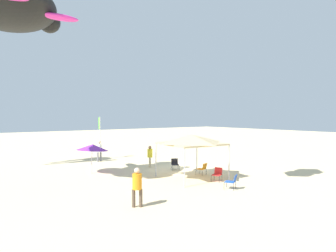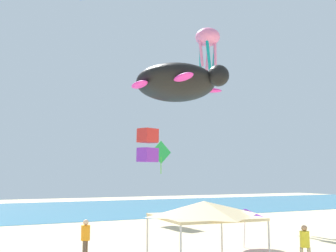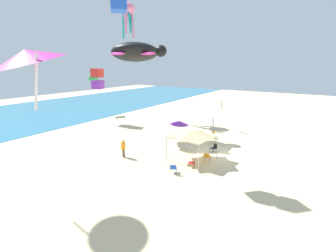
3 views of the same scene
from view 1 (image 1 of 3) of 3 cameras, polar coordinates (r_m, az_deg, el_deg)
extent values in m
cube|color=beige|center=(21.96, 3.00, -8.75)|extent=(120.00, 120.00, 0.10)
cylinder|color=#B7B7BC|center=(18.47, 12.10, -7.21)|extent=(0.07, 0.07, 2.22)
cylinder|color=#B7B7BC|center=(21.03, 5.78, -6.04)|extent=(0.07, 0.07, 2.22)
cylinder|color=#B7B7BC|center=(16.37, 3.29, -8.37)|extent=(0.07, 0.07, 2.22)
cylinder|color=#B7B7BC|center=(19.22, -2.42, -6.80)|extent=(0.07, 0.07, 2.22)
cube|color=#D1B784|center=(18.54, 4.70, -3.52)|extent=(3.74, 3.76, 0.10)
pyramid|color=#D1B784|center=(18.52, 4.70, -2.54)|extent=(3.67, 3.68, 0.54)
cylinder|color=silver|center=(20.99, -15.00, -6.37)|extent=(0.08, 0.20, 2.04)
cone|color=purple|center=(20.93, -14.85, -4.13)|extent=(2.25, 2.27, 0.64)
cylinder|color=black|center=(21.34, 0.86, -8.38)|extent=(0.02, 0.02, 0.40)
cylinder|color=black|center=(21.43, 2.25, -8.34)|extent=(0.02, 0.02, 0.40)
cylinder|color=black|center=(21.85, 0.65, -8.14)|extent=(0.02, 0.02, 0.40)
cylinder|color=black|center=(21.93, 2.01, -8.10)|extent=(0.02, 0.02, 0.40)
cube|color=black|center=(21.60, 1.44, -7.72)|extent=(0.70, 0.70, 0.03)
cube|color=black|center=(21.85, 1.32, -7.05)|extent=(0.35, 0.50, 0.41)
cylinder|color=black|center=(16.87, 11.61, -11.26)|extent=(0.02, 0.02, 0.40)
cylinder|color=black|center=(16.38, 11.13, -11.66)|extent=(0.02, 0.02, 0.40)
cylinder|color=black|center=(16.74, 13.37, -11.37)|extent=(0.02, 0.02, 0.40)
cylinder|color=black|center=(16.25, 12.93, -11.78)|extent=(0.02, 0.02, 0.40)
cube|color=blue|center=(16.51, 12.27, -10.84)|extent=(0.70, 0.70, 0.03)
cube|color=blue|center=(16.40, 13.27, -10.19)|extent=(0.34, 0.50, 0.41)
cylinder|color=black|center=(20.42, 6.37, -8.88)|extent=(0.02, 0.02, 0.40)
cylinder|color=black|center=(19.99, 5.56, -9.11)|extent=(0.02, 0.02, 0.40)
cylinder|color=black|center=(20.15, 7.64, -9.03)|extent=(0.02, 0.02, 0.40)
cylinder|color=black|center=(19.72, 6.84, -9.27)|extent=(0.02, 0.02, 0.40)
cube|color=orange|center=(20.03, 6.61, -8.51)|extent=(0.64, 0.64, 0.03)
cube|color=orange|center=(19.84, 7.33, -8.00)|extent=(0.25, 0.51, 0.41)
cylinder|color=black|center=(18.10, 8.62, -10.31)|extent=(0.02, 0.02, 0.40)
cylinder|color=black|center=(17.93, 10.19, -10.45)|extent=(0.02, 0.02, 0.40)
cylinder|color=black|center=(18.58, 9.21, -9.99)|extent=(0.02, 0.02, 0.40)
cylinder|color=black|center=(18.40, 10.75, -10.12)|extent=(0.02, 0.02, 0.40)
cube|color=red|center=(18.21, 9.69, -9.60)|extent=(0.69, 0.69, 0.03)
cube|color=red|center=(18.44, 10.02, -8.79)|extent=(0.50, 0.32, 0.41)
cylinder|color=silver|center=(27.41, -13.41, -2.31)|extent=(0.06, 0.06, 4.00)
cube|color=#66D82D|center=(27.50, -13.57, 0.53)|extent=(0.30, 0.02, 1.10)
cylinder|color=slate|center=(26.14, -13.86, -6.01)|extent=(0.16, 0.16, 0.84)
cylinder|color=slate|center=(26.34, -13.29, -5.95)|extent=(0.16, 0.16, 0.84)
cylinder|color=white|center=(26.14, -13.59, -4.27)|extent=(0.44, 0.44, 0.73)
sphere|color=beige|center=(26.09, -13.60, -3.17)|extent=(0.27, 0.27, 0.27)
cylinder|color=#C6B28C|center=(22.99, -3.60, -7.16)|extent=(0.15, 0.15, 0.77)
cylinder|color=#C6B28C|center=(22.69, -3.65, -7.28)|extent=(0.15, 0.15, 0.77)
cylinder|color=yellow|center=(22.73, -3.63, -5.42)|extent=(0.40, 0.40, 0.67)
sphere|color=#A87A56|center=(22.68, -3.63, -4.27)|extent=(0.25, 0.25, 0.25)
cylinder|color=brown|center=(13.19, -6.88, -14.12)|extent=(0.16, 0.16, 0.81)
cylinder|color=brown|center=(13.18, -5.47, -14.13)|extent=(0.16, 0.16, 0.81)
cylinder|color=orange|center=(12.99, -6.19, -10.93)|extent=(0.42, 0.42, 0.70)
sphere|color=beige|center=(12.89, -6.20, -8.84)|extent=(0.26, 0.26, 0.26)
ellipsoid|color=black|center=(18.90, -28.93, 20.01)|extent=(6.99, 7.17, 2.92)
sphere|color=black|center=(21.10, -22.63, 18.59)|extent=(1.38, 1.38, 1.38)
ellipsoid|color=#E02D9E|center=(21.22, -29.71, 17.31)|extent=(2.28, 1.32, 0.31)
ellipsoid|color=#E02D9E|center=(18.66, -20.81, 19.64)|extent=(0.98, 2.18, 0.31)
camera|label=2|loc=(25.69, 40.42, 0.88)|focal=41.91mm
camera|label=3|loc=(22.26, 66.53, 12.47)|focal=25.40mm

